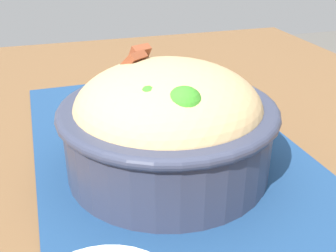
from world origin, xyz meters
TOP-DOWN VIEW (x-y plane):
  - table at (0.00, 0.00)m, footprint 1.05×0.88m
  - placemat at (0.01, -0.00)m, footprint 0.46×0.30m
  - bowl at (-0.04, 0.01)m, footprint 0.22×0.22m
  - fork at (0.12, 0.00)m, footprint 0.02×0.13m

SIDE VIEW (x-z plane):
  - table at x=0.00m, z-range 0.29..1.00m
  - placemat at x=0.01m, z-range 0.71..0.72m
  - fork at x=0.12m, z-range 0.72..0.72m
  - bowl at x=-0.04m, z-range 0.71..0.83m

